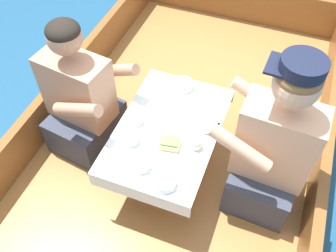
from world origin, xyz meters
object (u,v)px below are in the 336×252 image
Objects in this scene: person_starboard at (272,150)px; coffee_cup_starboard at (137,119)px; coffee_cup_port at (131,139)px; person_port at (81,101)px; sandwich at (170,143)px; coffee_cup_center at (142,165)px; tin_can at (196,144)px.

person_starboard is 10.79× the size of coffee_cup_starboard.
person_starboard is 0.76m from coffee_cup_port.
person_port is 0.41m from coffee_cup_starboard.
sandwich is 0.26m from coffee_cup_starboard.
coffee_cup_center is at bearing 32.02° from person_starboard.
sandwich is (0.64, -0.15, 0.05)m from person_port.
coffee_cup_center reaches higher than tin_can.
coffee_cup_starboard is at bearing 172.72° from tin_can.
person_starboard is 0.55m from sandwich.
person_starboard is at bearing 14.70° from coffee_cup_port.
tin_can is at bearing 15.94° from coffee_cup_port.
coffee_cup_center is (-0.61, -0.33, -0.00)m from person_starboard.
person_starboard is at bearing 15.81° from sandwich.
coffee_cup_port is at bearing 131.60° from coffee_cup_center.
sandwich is 1.26× the size of coffee_cup_port.
person_starboard is 0.76m from coffee_cup_starboard.
coffee_cup_port is 1.04× the size of coffee_cup_starboard.
person_starboard is 15.55× the size of tin_can.
person_starboard is at bearing 8.03° from person_port.
coffee_cup_port reaches higher than tin_can.
person_port is at bearing 172.51° from coffee_cup_starboard.
coffee_cup_port is 0.15m from coffee_cup_starboard.
coffee_cup_center is 0.32m from tin_can.
coffee_cup_center is (-0.08, -0.18, 0.00)m from sandwich.
coffee_cup_starboard is 0.37m from tin_can.
sandwich is 0.20m from coffee_cup_center.
person_starboard is 10.37× the size of coffee_cup_port.
sandwich is 0.14m from tin_can.
coffee_cup_starboard is (-0.76, -0.05, -0.01)m from person_starboard.
coffee_cup_port is 1.50× the size of tin_can.
coffee_cup_starboard is at bearing 118.52° from coffee_cup_center.
coffee_cup_center is (0.15, -0.28, 0.00)m from coffee_cup_starboard.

